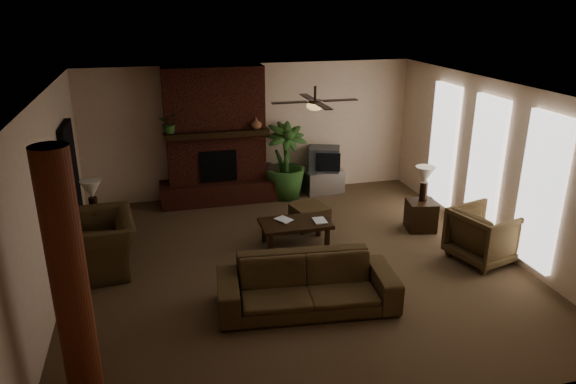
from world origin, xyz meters
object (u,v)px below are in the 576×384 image
object	(u,v)px
sofa	(307,276)
lamp_right	(425,177)
lamp_left	(92,192)
armchair_right	(486,233)
ottoman	(310,216)
floor_plant	(285,177)
side_table_right	(421,216)
floor_vase	(269,178)
tv_stand	(323,181)
armchair_left	(95,236)
log_column	(70,283)
side_table_left	(98,233)
coffee_table	(295,225)

from	to	relation	value
sofa	lamp_right	bearing A→B (deg)	42.34
lamp_left	armchair_right	bearing A→B (deg)	-18.90
sofa	ottoman	distance (m)	2.82
ottoman	floor_plant	world-z (taller)	floor_plant
floor_plant	side_table_right	bearing A→B (deg)	-48.92
armchair_right	floor_vase	xyz separation A→B (m)	(-2.76, 3.77, -0.05)
floor_vase	side_table_right	distance (m)	3.36
tv_stand	side_table_right	size ratio (longest dim) A/B	1.55
armchair_left	sofa	bearing A→B (deg)	50.91
log_column	sofa	world-z (taller)	log_column
armchair_right	side_table_left	distance (m)	6.46
ottoman	log_column	bearing A→B (deg)	-133.62
armchair_right	floor_plant	size ratio (longest dim) A/B	0.60
log_column	tv_stand	xyz separation A→B (m)	(4.45, 5.55, -1.15)
ottoman	side_table_left	world-z (taller)	side_table_left
coffee_table	tv_stand	world-z (taller)	tv_stand
sofa	floor_vase	xyz separation A→B (m)	(0.44, 4.42, -0.05)
armchair_left	coffee_table	distance (m)	3.25
side_table_left	lamp_left	bearing A→B (deg)	115.54
armchair_right	armchair_left	bearing A→B (deg)	63.53
armchair_left	side_table_left	size ratio (longest dim) A/B	2.43
armchair_left	tv_stand	xyz separation A→B (m)	(4.54, 2.55, -0.33)
sofa	armchair_left	size ratio (longest dim) A/B	1.83
ottoman	lamp_left	world-z (taller)	lamp_left
sofa	tv_stand	xyz separation A→B (m)	(1.66, 4.42, -0.23)
log_column	lamp_right	xyz separation A→B (m)	(5.61, 3.20, -0.40)
armchair_left	ottoman	xyz separation A→B (m)	(3.72, 0.81, -0.38)
armchair_right	lamp_right	xyz separation A→B (m)	(-0.38, 1.41, 0.52)
armchair_left	floor_plant	bearing A→B (deg)	117.70
ottoman	floor_vase	distance (m)	1.80
armchair_right	lamp_right	size ratio (longest dim) A/B	1.49
tv_stand	lamp_right	xyz separation A→B (m)	(1.16, -2.35, 0.75)
log_column	sofa	xyz separation A→B (m)	(2.79, 1.13, -0.92)
ottoman	side_table_right	distance (m)	2.05
log_column	armchair_left	bearing A→B (deg)	91.71
armchair_left	side_table_right	distance (m)	5.67
coffee_table	side_table_right	bearing A→B (deg)	1.29
ottoman	lamp_right	distance (m)	2.22
floor_vase	side_table_right	size ratio (longest dim) A/B	1.40
armchair_right	side_table_right	world-z (taller)	armchair_right
tv_stand	lamp_right	world-z (taller)	lamp_right
sofa	ottoman	xyz separation A→B (m)	(0.84, 2.68, -0.28)
armchair_left	armchair_right	xyz separation A→B (m)	(6.08, -1.22, -0.10)
floor_vase	lamp_left	distance (m)	3.82
tv_stand	floor_plant	xyz separation A→B (m)	(-0.89, -0.10, 0.20)
armchair_left	armchair_right	size ratio (longest dim) A/B	1.39
floor_vase	lamp_right	distance (m)	3.39
side_table_right	lamp_right	size ratio (longest dim) A/B	0.85
sofa	log_column	bearing A→B (deg)	-151.84
armchair_right	lamp_right	world-z (taller)	lamp_right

